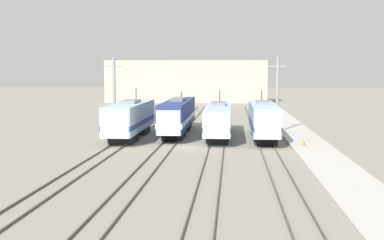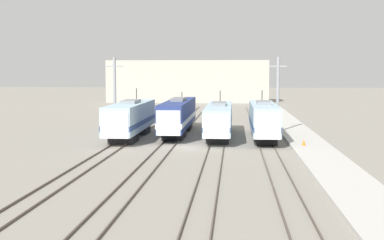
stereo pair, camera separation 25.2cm
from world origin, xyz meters
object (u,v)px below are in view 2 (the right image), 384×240
Objects in this scene: catenary_tower_left at (115,94)px; catenary_tower_right at (278,95)px; locomotive_far_right at (264,120)px; locomotive_far_left at (130,119)px; traffic_cone at (304,142)px; locomotive_center_left at (178,116)px; locomotive_center_right at (219,119)px.

catenary_tower_left is 19.86m from catenary_tower_right.
locomotive_far_right is 1.75× the size of catenary_tower_right.
traffic_cone is (18.60, -6.41, -1.64)m from locomotive_far_left.
catenary_tower_right is at bearing 98.07° from traffic_cone.
catenary_tower_left is at bearing 180.00° from catenary_tower_right.
catenary_tower_left is at bearing 172.32° from locomotive_center_left.
locomotive_center_left is 1.22× the size of locomotive_far_right.
locomotive_far_left reaches higher than traffic_cone.
catenary_tower_right is at bearing 28.51° from locomotive_center_right.
catenary_tower_left is at bearing 151.32° from traffic_cone.
locomotive_center_right is 11.85m from traffic_cone.
locomotive_far_left is 27.76× the size of traffic_cone.
locomotive_far_right reaches higher than locomotive_center_right.
locomotive_far_right is at bearing 0.71° from locomotive_far_left.
locomotive_far_left is 17.94m from catenary_tower_right.
locomotive_far_right reaches higher than locomotive_center_left.
catenary_tower_right is at bearing 5.12° from locomotive_center_left.
locomotive_center_left is 1.07× the size of locomotive_center_right.
locomotive_far_left is at bearing -139.35° from locomotive_center_left.
locomotive_center_right is 8.33m from catenary_tower_right.
locomotive_center_left is at bearing 40.65° from locomotive_far_left.
locomotive_center_right is 2.00× the size of catenary_tower_left.
locomotive_center_left is at bearing 151.69° from locomotive_center_right.
locomotive_far_right is 18.84m from catenary_tower_left.
locomotive_center_left is 2.14× the size of catenary_tower_right.
catenary_tower_left is (-17.93, 5.18, 2.58)m from locomotive_far_right.
locomotive_center_left is (5.00, 4.29, 0.02)m from locomotive_far_left.
locomotive_center_left is 12.24m from catenary_tower_right.
locomotive_center_left is 32.96× the size of traffic_cone.
catenary_tower_right is (1.93, 5.18, 2.58)m from locomotive_far_right.
catenary_tower_right is at bearing 0.00° from catenary_tower_left.
catenary_tower_left reaches higher than locomotive_far_right.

